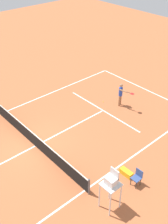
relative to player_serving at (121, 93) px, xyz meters
name	(u,v)px	position (x,y,z in m)	size (l,w,h in m)	color
ground_plane	(35,146)	(0.35, 7.35, -1.09)	(60.00, 60.00, 0.00)	#B76038
court_lines	(35,146)	(0.35, 7.35, -1.08)	(9.32, 21.54, 0.01)	white
tennis_net	(35,140)	(0.35, 7.35, -0.59)	(9.92, 0.10, 1.07)	#4C4C51
player_serving	(121,93)	(0.00, 0.00, 0.00)	(1.35, 0.45, 1.81)	#9E704C
tennis_ball	(103,102)	(1.18, 0.63, -1.05)	(0.07, 0.07, 0.07)	#CCE033
umpire_chair	(111,184)	(-5.77, 7.11, 0.52)	(0.80, 0.80, 2.41)	silver
courtside_chair_mid	(137,177)	(-5.73, 5.04, -0.55)	(0.44, 0.46, 0.95)	#262626
equipment_bag	(126,173)	(-4.94, 4.94, -0.94)	(0.76, 0.32, 0.30)	yellow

